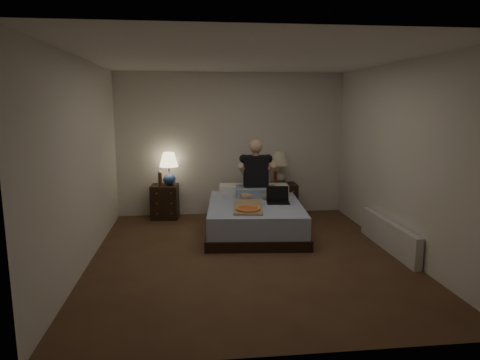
{
  "coord_description": "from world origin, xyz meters",
  "views": [
    {
      "loc": [
        -0.71,
        -5.26,
        1.96
      ],
      "look_at": [
        0.0,
        0.9,
        0.85
      ],
      "focal_mm": 32.0,
      "sensor_mm": 36.0,
      "label": 1
    }
  ],
  "objects": [
    {
      "name": "water_bottle",
      "position": [
        -1.25,
        2.05,
        0.71
      ],
      "size": [
        0.07,
        0.07,
        0.25
      ],
      "primitive_type": "cylinder",
      "color": "silver",
      "rests_on": "nightstand_left"
    },
    {
      "name": "nightstand_right",
      "position": [
        0.9,
        1.97,
        0.29
      ],
      "size": [
        0.46,
        0.42,
        0.58
      ],
      "primitive_type": "cube",
      "rotation": [
        0.0,
        0.0,
        -0.04
      ],
      "color": "black",
      "rests_on": "floor"
    },
    {
      "name": "person",
      "position": [
        0.33,
        1.47,
        0.93
      ],
      "size": [
        0.69,
        0.56,
        0.93
      ],
      "primitive_type": null,
      "rotation": [
        0.0,
        0.0,
        -0.07
      ],
      "color": "black",
      "rests_on": "bed"
    },
    {
      "name": "wall_right",
      "position": [
        2.0,
        0.0,
        1.25
      ],
      "size": [
        0.0,
        4.5,
        2.5
      ],
      "primitive_type": "cube",
      "rotation": [
        1.57,
        0.0,
        -1.57
      ],
      "color": "silver",
      "rests_on": "ground"
    },
    {
      "name": "lamp_left",
      "position": [
        -1.09,
        2.05,
        0.86
      ],
      "size": [
        0.36,
        0.36,
        0.56
      ],
      "primitive_type": null,
      "rotation": [
        0.0,
        0.0,
        -0.12
      ],
      "color": "navy",
      "rests_on": "nightstand_left"
    },
    {
      "name": "nightstand_left",
      "position": [
        -1.18,
        2.05,
        0.29
      ],
      "size": [
        0.49,
        0.45,
        0.58
      ],
      "primitive_type": "cube",
      "rotation": [
        0.0,
        0.0,
        -0.1
      ],
      "color": "black",
      "rests_on": "floor"
    },
    {
      "name": "beer_bottle_left",
      "position": [
        -1.24,
        1.95,
        0.7
      ],
      "size": [
        0.06,
        0.06,
        0.23
      ],
      "primitive_type": "cylinder",
      "color": "#50280B",
      "rests_on": "nightstand_left"
    },
    {
      "name": "laptop",
      "position": [
        0.59,
        0.99,
        0.58
      ],
      "size": [
        0.37,
        0.32,
        0.24
      ],
      "primitive_type": null,
      "rotation": [
        0.0,
        0.0,
        -0.11
      ],
      "color": "black",
      "rests_on": "bed"
    },
    {
      "name": "lamp_right",
      "position": [
        0.83,
        2.04,
        0.86
      ],
      "size": [
        0.35,
        0.35,
        0.56
      ],
      "primitive_type": null,
      "rotation": [
        0.0,
        0.0,
        -0.1
      ],
      "color": "gray",
      "rests_on": "nightstand_right"
    },
    {
      "name": "wall_left",
      "position": [
        -2.0,
        0.0,
        1.25
      ],
      "size": [
        0.0,
        4.5,
        2.5
      ],
      "primitive_type": "cube",
      "rotation": [
        1.57,
        0.0,
        1.57
      ],
      "color": "silver",
      "rests_on": "ground"
    },
    {
      "name": "soda_can",
      "position": [
        -1.01,
        2.02,
        0.63
      ],
      "size": [
        0.07,
        0.07,
        0.1
      ],
      "primitive_type": "cylinder",
      "color": "#B3B3AE",
      "rests_on": "nightstand_left"
    },
    {
      "name": "wall_back",
      "position": [
        0.0,
        2.25,
        1.25
      ],
      "size": [
        4.0,
        0.0,
        2.5
      ],
      "primitive_type": "cube",
      "rotation": [
        1.57,
        0.0,
        0.0
      ],
      "color": "silver",
      "rests_on": "ground"
    },
    {
      "name": "floor",
      "position": [
        0.0,
        0.0,
        0.0
      ],
      "size": [
        4.0,
        4.5,
        0.0
      ],
      "primitive_type": "cube",
      "color": "brown",
      "rests_on": "ground"
    },
    {
      "name": "wall_front",
      "position": [
        0.0,
        -2.25,
        1.25
      ],
      "size": [
        4.0,
        0.0,
        2.5
      ],
      "primitive_type": "cube",
      "rotation": [
        -1.57,
        0.0,
        0.0
      ],
      "color": "silver",
      "rests_on": "ground"
    },
    {
      "name": "pizza_box",
      "position": [
        0.07,
        0.48,
        0.5
      ],
      "size": [
        0.49,
        0.8,
        0.08
      ],
      "primitive_type": null,
      "rotation": [
        0.0,
        0.0,
        -0.12
      ],
      "color": "tan",
      "rests_on": "bed"
    },
    {
      "name": "bed",
      "position": [
        0.24,
        1.04,
        0.23
      ],
      "size": [
        1.55,
        1.97,
        0.46
      ],
      "primitive_type": "cube",
      "rotation": [
        0.0,
        0.0,
        -0.09
      ],
      "color": "#516EA3",
      "rests_on": "floor"
    },
    {
      "name": "beer_bottle_right",
      "position": [
        0.73,
        1.9,
        0.69
      ],
      "size": [
        0.06,
        0.06,
        0.23
      ],
      "primitive_type": "cylinder",
      "color": "#58250C",
      "rests_on": "nightstand_right"
    },
    {
      "name": "radiator",
      "position": [
        1.93,
        0.04,
        0.2
      ],
      "size": [
        0.1,
        1.6,
        0.4
      ],
      "primitive_type": "cube",
      "color": "silver",
      "rests_on": "floor"
    },
    {
      "name": "ceiling",
      "position": [
        0.0,
        0.0,
        2.5
      ],
      "size": [
        4.0,
        4.5,
        0.0
      ],
      "primitive_type": "cube",
      "rotation": [
        3.14,
        0.0,
        0.0
      ],
      "color": "white",
      "rests_on": "ground"
    }
  ]
}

